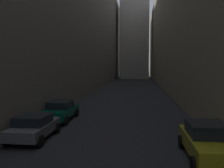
# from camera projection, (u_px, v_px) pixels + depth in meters

# --- Properties ---
(ground_plane) EXTENTS (264.00, 264.00, 0.00)m
(ground_plane) POSITION_uv_depth(u_px,v_px,m) (130.00, 90.00, 42.45)
(ground_plane) COLOR #232326
(building_block_left) EXTENTS (13.13, 108.00, 24.25)m
(building_block_left) POSITION_uv_depth(u_px,v_px,m) (63.00, 20.00, 44.80)
(building_block_left) COLOR #60594F
(building_block_left) RESTS_ON ground
(building_block_right) EXTENTS (12.95, 108.00, 21.42)m
(building_block_right) POSITION_uv_depth(u_px,v_px,m) (202.00, 26.00, 42.39)
(building_block_right) COLOR gray
(building_block_right) RESTS_ON ground
(parked_car_left_third) EXTENTS (1.99, 3.91, 1.37)m
(parked_car_left_third) POSITION_uv_depth(u_px,v_px,m) (34.00, 126.00, 13.97)
(parked_car_left_third) COLOR #4C4C51
(parked_car_left_third) RESTS_ON ground
(parked_car_left_far) EXTENTS (1.89, 4.46, 1.46)m
(parked_car_left_far) POSITION_uv_depth(u_px,v_px,m) (61.00, 110.00, 18.79)
(parked_car_left_far) COLOR #05472D
(parked_car_left_far) RESTS_ON ground
(parked_car_right_third) EXTENTS (2.02, 4.38, 1.58)m
(parked_car_right_third) POSITION_uv_depth(u_px,v_px,m) (208.00, 141.00, 11.00)
(parked_car_right_third) COLOR #A59919
(parked_car_right_third) RESTS_ON ground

